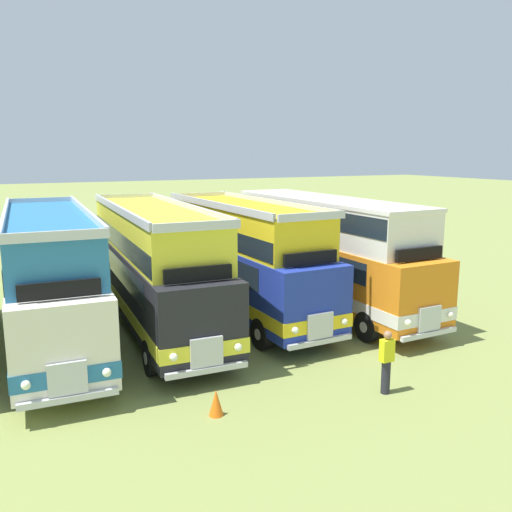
{
  "coord_description": "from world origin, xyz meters",
  "views": [
    {
      "loc": [
        -4.98,
        -18.41,
        6.32
      ],
      "look_at": [
        4.38,
        0.75,
        2.17
      ],
      "focal_mm": 37.66,
      "sensor_mm": 36.0,
      "label": 1
    }
  ],
  "objects_px": {
    "bus_fifth_in_row": "(325,248)",
    "bus_second_in_row": "(51,275)",
    "bus_fourth_in_row": "(243,256)",
    "marshal_person": "(386,362)",
    "bus_third_in_row": "(154,264)",
    "cone_near_end": "(216,403)"
  },
  "relations": [
    {
      "from": "cone_near_end",
      "to": "bus_third_in_row",
      "type": "bearing_deg",
      "value": 85.76
    },
    {
      "from": "bus_fifth_in_row",
      "to": "bus_second_in_row",
      "type": "bearing_deg",
      "value": 179.15
    },
    {
      "from": "bus_second_in_row",
      "to": "bus_third_in_row",
      "type": "relative_size",
      "value": 0.98
    },
    {
      "from": "bus_second_in_row",
      "to": "bus_fifth_in_row",
      "type": "distance_m",
      "value": 10.55
    },
    {
      "from": "bus_fifth_in_row",
      "to": "bus_fourth_in_row",
      "type": "bearing_deg",
      "value": 174.04
    },
    {
      "from": "bus_fourth_in_row",
      "to": "cone_near_end",
      "type": "distance_m",
      "value": 8.5
    },
    {
      "from": "bus_second_in_row",
      "to": "bus_third_in_row",
      "type": "xyz_separation_m",
      "value": [
        3.52,
        0.29,
        0.0
      ]
    },
    {
      "from": "bus_fourth_in_row",
      "to": "bus_fifth_in_row",
      "type": "height_order",
      "value": "bus_fourth_in_row"
    },
    {
      "from": "bus_third_in_row",
      "to": "bus_fourth_in_row",
      "type": "xyz_separation_m",
      "value": [
        3.51,
        -0.08,
        -0.01
      ]
    },
    {
      "from": "bus_third_in_row",
      "to": "bus_fifth_in_row",
      "type": "relative_size",
      "value": 1.01
    },
    {
      "from": "bus_fourth_in_row",
      "to": "bus_fifth_in_row",
      "type": "distance_m",
      "value": 3.54
    },
    {
      "from": "bus_fourth_in_row",
      "to": "marshal_person",
      "type": "xyz_separation_m",
      "value": [
        0.45,
        -8.02,
        -1.47
      ]
    },
    {
      "from": "bus_second_in_row",
      "to": "cone_near_end",
      "type": "xyz_separation_m",
      "value": [
        2.98,
        -6.98,
        -2.03
      ]
    },
    {
      "from": "bus_second_in_row",
      "to": "marshal_person",
      "type": "distance_m",
      "value": 10.92
    },
    {
      "from": "bus_third_in_row",
      "to": "bus_fifth_in_row",
      "type": "distance_m",
      "value": 7.05
    },
    {
      "from": "bus_third_in_row",
      "to": "marshal_person",
      "type": "bearing_deg",
      "value": -63.95
    },
    {
      "from": "bus_fourth_in_row",
      "to": "cone_near_end",
      "type": "xyz_separation_m",
      "value": [
        -4.05,
        -7.19,
        -2.03
      ]
    },
    {
      "from": "bus_second_in_row",
      "to": "marshal_person",
      "type": "relative_size",
      "value": 6.63
    },
    {
      "from": "cone_near_end",
      "to": "bus_fifth_in_row",
      "type": "bearing_deg",
      "value": 42.03
    },
    {
      "from": "bus_second_in_row",
      "to": "bus_fourth_in_row",
      "type": "relative_size",
      "value": 1.09
    },
    {
      "from": "cone_near_end",
      "to": "marshal_person",
      "type": "bearing_deg",
      "value": -10.46
    },
    {
      "from": "bus_third_in_row",
      "to": "bus_second_in_row",
      "type": "bearing_deg",
      "value": -175.22
    }
  ]
}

